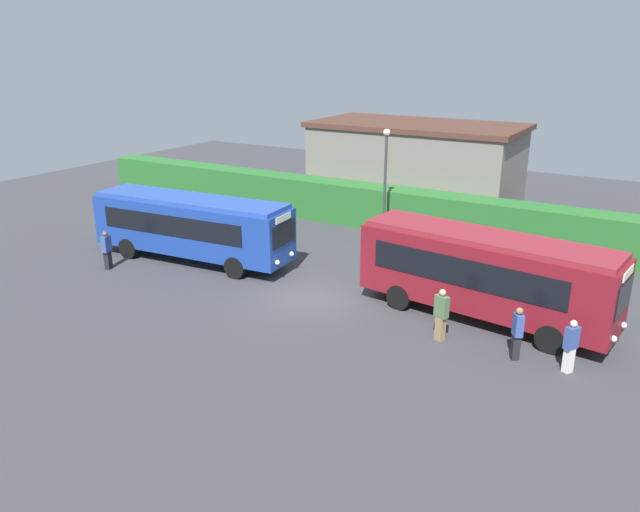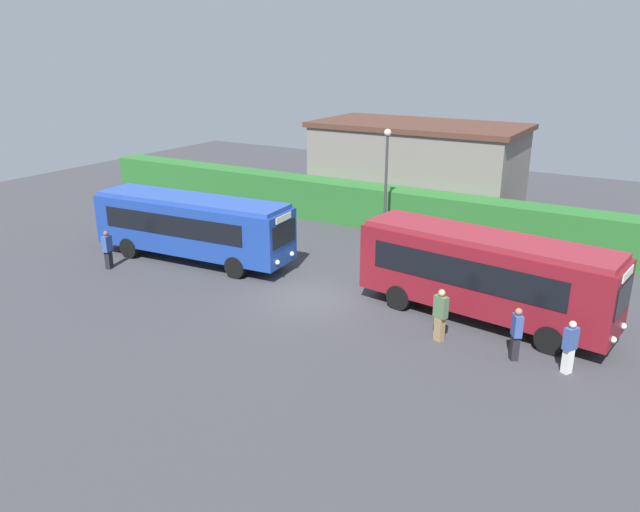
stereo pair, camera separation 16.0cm
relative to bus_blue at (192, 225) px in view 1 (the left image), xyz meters
The scene contains 11 objects.
ground_plane 7.36m from the bus_blue, ahead, with size 64.00×64.00×0.00m, color #38383D.
bus_blue is the anchor object (origin of this frame).
bus_maroon 13.82m from the bus_blue, ahead, with size 9.76×3.53×3.33m.
person_left 3.99m from the bus_blue, 132.52° to the right, with size 0.37×0.52×1.82m.
person_center 13.25m from the bus_blue, ahead, with size 0.55×0.43×1.91m.
person_right 15.85m from the bus_blue, ahead, with size 0.43×0.47×1.84m.
person_far 17.48m from the bus_blue, ahead, with size 0.44×0.51×1.79m.
hedge_row 12.13m from the bus_blue, 54.29° to the left, with size 44.00×1.75×2.30m, color #266529.
depot_building 14.97m from the bus_blue, 68.11° to the left, with size 12.32×6.49×5.47m.
traffic_cone 9.66m from the bus_blue, 44.62° to the left, with size 0.36×0.36×0.60m, color orange.
lamppost 10.05m from the bus_blue, 48.92° to the left, with size 0.36×0.36×5.88m.
Camera 1 is at (12.27, -19.83, 9.79)m, focal length 34.39 mm.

